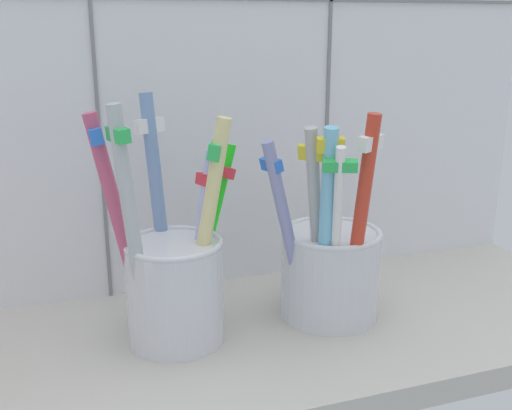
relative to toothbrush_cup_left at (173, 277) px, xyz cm
name	(u,v)px	position (x,y,z in cm)	size (l,w,h in cm)	color
counter_slab	(260,342)	(6.71, -1.04, -6.28)	(64.00, 22.00, 2.00)	#BCB7AD
tile_wall_back	(216,64)	(6.71, 10.96, 15.23)	(64.00, 2.20, 45.00)	white
toothbrush_cup_left	(173,277)	(0.00, 0.00, 0.00)	(11.85, 8.94, 18.95)	silver
toothbrush_cup_right	(330,265)	(13.11, -0.43, -0.63)	(11.06, 9.75, 17.80)	silver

